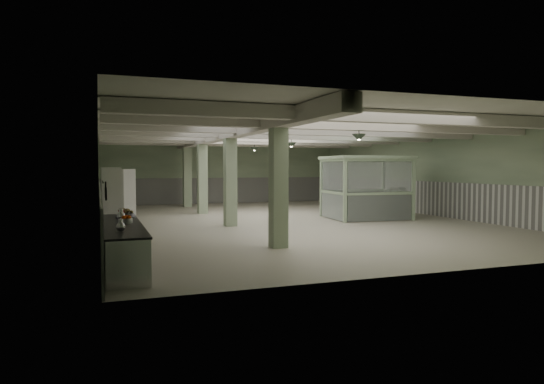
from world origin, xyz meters
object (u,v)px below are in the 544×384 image
object	(u,v)px
walkin_cooler	(112,203)
guard_booth	(366,176)
filing_cabinet	(397,202)
prep_counter	(122,244)

from	to	relation	value
walkin_cooler	guard_booth	size ratio (longest dim) A/B	0.66
filing_cabinet	guard_booth	bearing A→B (deg)	-178.22
guard_booth	filing_cabinet	world-z (taller)	guard_booth
walkin_cooler	filing_cabinet	xyz separation A→B (m)	(11.80, 1.91, -0.40)
walkin_cooler	guard_booth	distance (m)	10.29
guard_booth	filing_cabinet	bearing A→B (deg)	10.28
filing_cabinet	walkin_cooler	bearing A→B (deg)	-174.93
prep_counter	guard_booth	size ratio (longest dim) A/B	1.36
walkin_cooler	filing_cabinet	distance (m)	11.96
guard_booth	filing_cabinet	size ratio (longest dim) A/B	2.69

